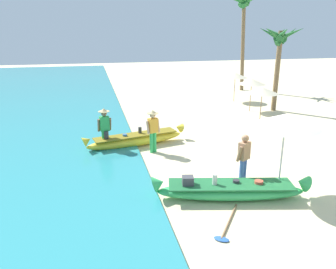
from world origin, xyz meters
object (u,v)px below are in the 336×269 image
person_tourist_customer (244,158)px  patio_umbrella_large (286,121)px  paddle (227,226)px  person_vendor_hatted (153,128)px  palm_tree_leaning_seaward (280,41)px  person_vendor_assistant (105,126)px  palm_tree_tall_inland (244,12)px  boat_green_foreground (230,190)px  boat_yellow_midground (136,139)px

person_tourist_customer → patio_umbrella_large: bearing=-37.6°
patio_umbrella_large → paddle: patio_umbrella_large is taller
person_vendor_hatted → palm_tree_leaning_seaward: (8.29, 5.30, 2.99)m
person_vendor_hatted → person_vendor_assistant: (-1.81, 0.71, -0.00)m
person_tourist_customer → palm_tree_tall_inland: bearing=65.8°
person_vendor_hatted → person_tourist_customer: bearing=-58.9°
palm_tree_tall_inland → person_tourist_customer: bearing=-114.2°
person_tourist_customer → paddle: bearing=-123.6°
boat_green_foreground → person_tourist_customer: person_tourist_customer is taller
boat_green_foreground → person_vendor_assistant: 5.91m
person_tourist_customer → paddle: 2.56m
boat_green_foreground → palm_tree_tall_inland: palm_tree_tall_inland is taller
person_tourist_customer → person_vendor_assistant: size_ratio=0.97×
palm_tree_tall_inland → boat_yellow_midground: bearing=-130.9°
person_vendor_hatted → patio_umbrella_large: 5.28m
person_vendor_assistant → paddle: person_vendor_assistant is taller
boat_green_foreground → person_vendor_hatted: size_ratio=2.63×
palm_tree_leaning_seaward → patio_umbrella_large: bearing=-119.2°
boat_yellow_midground → palm_tree_tall_inland: 15.89m
paddle → person_vendor_hatted: bearing=98.3°
boat_green_foreground → boat_yellow_midground: size_ratio=1.02×
boat_yellow_midground → person_vendor_assistant: person_vendor_assistant is taller
boat_green_foreground → person_vendor_assistant: bearing=123.8°
boat_green_foreground → palm_tree_tall_inland: bearing=64.6°
boat_yellow_midground → person_tourist_customer: person_tourist_customer is taller
boat_green_foreground → person_vendor_assistant: size_ratio=2.63×
boat_yellow_midground → palm_tree_tall_inland: palm_tree_tall_inland is taller
palm_tree_tall_inland → paddle: (-8.37, -17.65, -5.83)m
person_tourist_customer → palm_tree_leaning_seaward: size_ratio=0.34×
patio_umbrella_large → palm_tree_tall_inland: bearing=69.2°
person_vendor_assistant → patio_umbrella_large: (4.79, -4.89, 1.22)m
paddle → palm_tree_leaning_seaward: bearing=55.3°
person_vendor_assistant → palm_tree_tall_inland: (10.99, 11.42, 4.87)m
person_vendor_hatted → palm_tree_tall_inland: size_ratio=0.24×
boat_green_foreground → boat_yellow_midground: bearing=111.7°
person_tourist_customer → patio_umbrella_large: (0.85, -0.65, 1.26)m
boat_yellow_midground → palm_tree_leaning_seaward: (8.86, 4.41, 3.70)m
paddle → person_vendor_assistant: bearing=112.8°
boat_green_foreground → palm_tree_tall_inland: (7.73, 16.30, 5.60)m
boat_yellow_midground → boat_green_foreground: bearing=-68.3°
patio_umbrella_large → palm_tree_tall_inland: size_ratio=0.34×
person_vendor_hatted → paddle: size_ratio=1.09×
person_vendor_assistant → palm_tree_tall_inland: 16.58m
boat_green_foreground → boat_yellow_midground: (-2.02, 5.06, 0.02)m
person_vendor_hatted → palm_tree_tall_inland: 15.98m
person_vendor_assistant → boat_green_foreground: bearing=-56.2°
person_vendor_hatted → palm_tree_tall_inland: palm_tree_tall_inland is taller
boat_green_foreground → paddle: (-0.64, -1.35, -0.23)m
boat_yellow_midground → patio_umbrella_large: patio_umbrella_large is taller
patio_umbrella_large → palm_tree_leaning_seaward: (5.31, 9.48, 1.77)m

